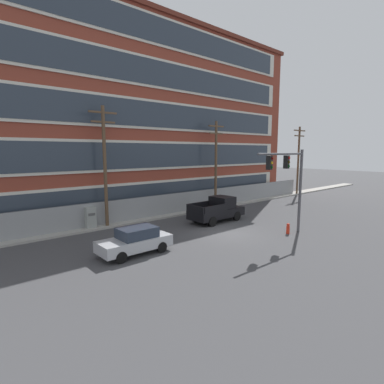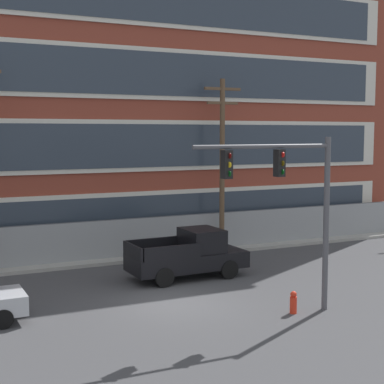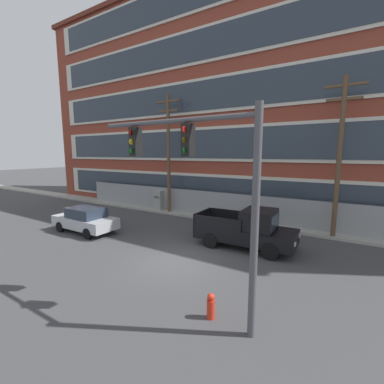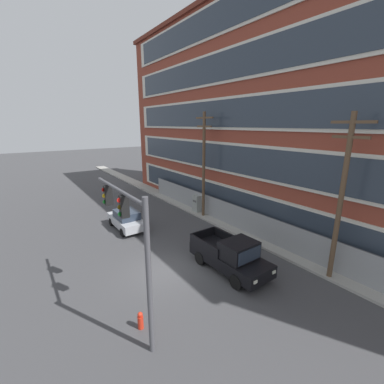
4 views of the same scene
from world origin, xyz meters
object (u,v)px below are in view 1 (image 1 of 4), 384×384
at_px(sedan_silver, 135,240).
at_px(utility_pole_far_east, 298,157).
at_px(traffic_signal_mast, 290,175).
at_px(utility_pole_near_corner, 105,162).
at_px(fire_hydrant, 288,229).
at_px(pickup_truck_black, 218,210).
at_px(utility_pole_midblock, 216,162).
at_px(electrical_cabinet, 91,218).

distance_m(sedan_silver, utility_pole_far_east, 29.86).
bearing_deg(sedan_silver, traffic_signal_mast, -19.13).
height_order(traffic_signal_mast, utility_pole_near_corner, utility_pole_near_corner).
relative_size(utility_pole_far_east, fire_hydrant, 11.70).
xyz_separation_m(traffic_signal_mast, pickup_truck_black, (-0.81, 6.18, -3.31)).
height_order(pickup_truck_black, utility_pole_midblock, utility_pole_midblock).
height_order(sedan_silver, utility_pole_near_corner, utility_pole_near_corner).
distance_m(traffic_signal_mast, utility_pole_near_corner, 13.65).
bearing_deg(sedan_silver, utility_pole_midblock, 26.49).
bearing_deg(sedan_silver, electrical_cabinet, 88.69).
bearing_deg(utility_pole_midblock, sedan_silver, -153.51).
height_order(utility_pole_far_east, electrical_cabinet, utility_pole_far_east).
bearing_deg(sedan_silver, utility_pole_near_corner, 78.32).
bearing_deg(traffic_signal_mast, fire_hydrant, 21.98).
bearing_deg(utility_pole_midblock, fire_hydrant, -104.83).
distance_m(pickup_truck_black, utility_pole_midblock, 6.64).
xyz_separation_m(utility_pole_near_corner, electrical_cabinet, (-1.24, 0.16, -4.21)).
xyz_separation_m(traffic_signal_mast, utility_pole_near_corner, (-8.87, 10.34, 0.80)).
xyz_separation_m(traffic_signal_mast, electrical_cabinet, (-10.11, 10.50, -3.41)).
bearing_deg(utility_pole_far_east, utility_pole_midblock, 179.79).
relative_size(utility_pole_midblock, electrical_cabinet, 5.11).
distance_m(traffic_signal_mast, utility_pole_midblock, 10.53).
bearing_deg(electrical_cabinet, pickup_truck_black, -24.94).
relative_size(pickup_truck_black, utility_pole_near_corner, 0.55).
xyz_separation_m(traffic_signal_mast, fire_hydrant, (0.23, 0.09, -3.89)).
bearing_deg(utility_pole_near_corner, traffic_signal_mast, -49.39).
height_order(utility_pole_midblock, electrical_cabinet, utility_pole_midblock).
xyz_separation_m(sedan_silver, utility_pole_near_corner, (1.40, 6.78, 4.28)).
bearing_deg(sedan_silver, utility_pole_far_east, 12.70).
bearing_deg(fire_hydrant, utility_pole_midblock, 75.17).
bearing_deg(utility_pole_near_corner, sedan_silver, -101.68).
relative_size(pickup_truck_black, sedan_silver, 1.21).
relative_size(traffic_signal_mast, utility_pole_midblock, 0.68).
xyz_separation_m(utility_pole_midblock, electrical_cabinet, (-12.99, 0.39, -3.96)).
distance_m(traffic_signal_mast, sedan_silver, 11.41).
bearing_deg(pickup_truck_black, utility_pole_midblock, 46.79).
bearing_deg(traffic_signal_mast, utility_pole_midblock, 74.09).
xyz_separation_m(utility_pole_far_east, electrical_cabinet, (-28.67, 0.44, -4.20)).
distance_m(utility_pole_midblock, utility_pole_far_east, 15.68).
height_order(utility_pole_near_corner, fire_hydrant, utility_pole_near_corner).
relative_size(utility_pole_midblock, utility_pole_far_east, 0.97).
bearing_deg(utility_pole_midblock, electrical_cabinet, 178.29).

